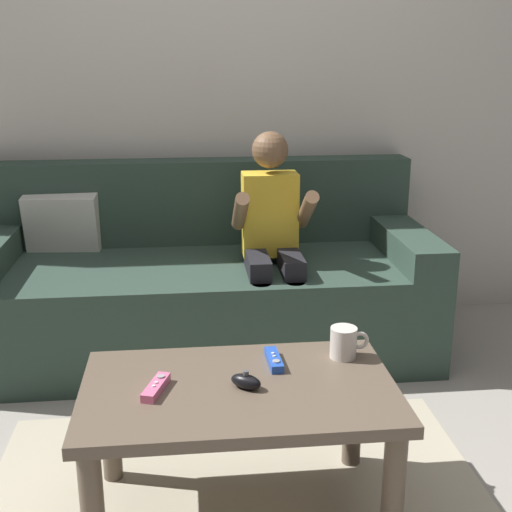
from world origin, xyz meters
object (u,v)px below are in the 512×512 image
Objects in this scene: couch at (202,287)px; game_remote_pink_near_edge at (156,387)px; game_remote_blue_far_corner at (274,360)px; person_seated_on_couch at (272,236)px; coffee_table at (239,408)px; coffee_mug at (344,342)px; nunchuk_black at (246,381)px.

couch reaches higher than game_remote_pink_near_edge.
couch reaches higher than game_remote_blue_far_corner.
coffee_table is at bearing -102.57° from person_seated_on_couch.
person_seated_on_couch is at bearing -31.40° from couch.
coffee_mug is at bearing 23.84° from coffee_table.
game_remote_blue_far_corner is (-0.11, -0.88, -0.14)m from person_seated_on_couch.
person_seated_on_couch is at bearing 82.86° from game_remote_blue_far_corner.
game_remote_pink_near_edge is at bearing -177.61° from coffee_table.
couch is at bearing 148.60° from person_seated_on_couch.
coffee_table is (0.07, -1.19, 0.06)m from couch.
coffee_table is 0.19m from game_remote_blue_far_corner.
game_remote_pink_near_edge is (-0.16, -1.20, 0.14)m from couch.
coffee_mug is (0.40, -1.04, 0.18)m from couch.
nunchuk_black reaches higher than game_remote_pink_near_edge.
coffee_table is 0.24m from game_remote_pink_near_edge.
coffee_table is (-0.22, -1.01, -0.22)m from person_seated_on_couch.
game_remote_pink_near_edge is at bearing -113.88° from person_seated_on_couch.
couch is 1.13m from coffee_mug.
couch is 1.22m from nunchuk_black.
coffee_mug is (0.33, 0.15, 0.12)m from coffee_table.
coffee_mug reaches higher than game_remote_blue_far_corner.
coffee_table is 6.15× the size of game_remote_blue_far_corner.
game_remote_blue_far_corner is (0.18, -1.06, 0.14)m from couch.
couch is 0.44m from person_seated_on_couch.
couch is at bearing 110.96° from coffee_mug.
coffee_table is 0.09m from nunchuk_black.
person_seated_on_couch is 6.83× the size of game_remote_pink_near_edge.
coffee_table is at bearing -156.16° from coffee_mug.
person_seated_on_couch is at bearing 66.12° from game_remote_pink_near_edge.
nunchuk_black reaches higher than coffee_table.
coffee_table is at bearing 2.39° from game_remote_pink_near_edge.
nunchuk_black is at bearing -43.70° from coffee_table.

